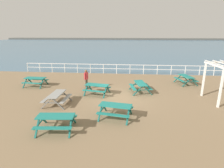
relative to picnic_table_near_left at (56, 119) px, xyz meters
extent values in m
cube|color=#846B4C|center=(2.87, 5.06, -0.68)|extent=(30.00, 24.00, 0.20)
cube|color=#476B84|center=(2.87, 57.81, -0.58)|extent=(142.00, 90.00, 0.01)
cube|color=#4C4C47|center=(2.87, 100.81, -0.58)|extent=(142.00, 6.00, 1.80)
cube|color=white|center=(2.87, 12.81, 0.47)|extent=(23.00, 0.06, 0.06)
cube|color=white|center=(2.87, 12.81, -0.01)|extent=(23.00, 0.05, 0.05)
cylinder|color=white|center=(-8.63, 12.81, -0.06)|extent=(0.07, 0.07, 1.05)
cylinder|color=white|center=(-7.10, 12.81, -0.06)|extent=(0.07, 0.07, 1.05)
cylinder|color=white|center=(-5.57, 12.81, -0.06)|extent=(0.07, 0.07, 1.05)
cylinder|color=white|center=(-4.03, 12.81, -0.06)|extent=(0.07, 0.07, 1.05)
cylinder|color=white|center=(-2.50, 12.81, -0.06)|extent=(0.07, 0.07, 1.05)
cylinder|color=white|center=(-0.97, 12.81, -0.06)|extent=(0.07, 0.07, 1.05)
cylinder|color=white|center=(0.57, 12.81, -0.06)|extent=(0.07, 0.07, 1.05)
cylinder|color=white|center=(2.10, 12.81, -0.06)|extent=(0.07, 0.07, 1.05)
cylinder|color=white|center=(3.63, 12.81, -0.06)|extent=(0.07, 0.07, 1.05)
cylinder|color=white|center=(5.17, 12.81, -0.06)|extent=(0.07, 0.07, 1.05)
cylinder|color=white|center=(6.70, 12.81, -0.06)|extent=(0.07, 0.07, 1.05)
cylinder|color=white|center=(8.23, 12.81, -0.06)|extent=(0.07, 0.07, 1.05)
cylinder|color=white|center=(9.77, 12.81, -0.06)|extent=(0.07, 0.07, 1.05)
cylinder|color=white|center=(11.30, 12.81, -0.06)|extent=(0.07, 0.07, 1.05)
cylinder|color=white|center=(12.83, 12.81, -0.06)|extent=(0.07, 0.07, 1.05)
cube|color=#1E7A70|center=(0.00, 0.00, 0.17)|extent=(1.85, 0.86, 0.05)
cube|color=#1E7A70|center=(-0.05, 0.62, -0.13)|extent=(1.82, 0.42, 0.04)
cube|color=#1E7A70|center=(0.05, -0.62, -0.13)|extent=(1.82, 0.42, 0.04)
cube|color=#165B54|center=(0.74, 0.44, -0.21)|extent=(0.15, 0.80, 0.79)
cube|color=#165B54|center=(0.81, -0.30, -0.21)|extent=(0.15, 0.80, 0.79)
cube|color=#165B54|center=(0.78, 0.07, -0.16)|extent=(0.19, 1.50, 0.04)
cube|color=#165B54|center=(-0.81, 0.30, -0.21)|extent=(0.15, 0.80, 0.79)
cube|color=#165B54|center=(-0.74, -0.44, -0.21)|extent=(0.15, 0.80, 0.79)
cube|color=#165B54|center=(-0.78, -0.07, -0.16)|extent=(0.19, 1.50, 0.04)
cube|color=#1E7A70|center=(1.08, 5.51, 0.17)|extent=(1.91, 1.06, 0.05)
cube|color=#1E7A70|center=(1.21, 6.11, -0.13)|extent=(1.81, 0.63, 0.04)
cube|color=#1E7A70|center=(0.95, 4.90, -0.13)|extent=(1.81, 0.63, 0.04)
cube|color=#165B54|center=(1.93, 5.71, -0.21)|extent=(0.24, 0.79, 0.79)
cube|color=#165B54|center=(1.77, 4.98, -0.21)|extent=(0.24, 0.79, 0.79)
cube|color=#165B54|center=(1.85, 5.34, -0.16)|extent=(0.37, 1.48, 0.04)
cube|color=#165B54|center=(0.40, 6.04, -0.21)|extent=(0.24, 0.79, 0.79)
cube|color=#165B54|center=(0.24, 5.30, -0.21)|extent=(0.24, 0.79, 0.79)
cube|color=#165B54|center=(0.32, 5.67, -0.16)|extent=(0.37, 1.48, 0.04)
cube|color=#1E7A70|center=(8.76, 9.07, 0.17)|extent=(1.13, 1.92, 0.05)
cube|color=#1E7A70|center=(8.16, 8.91, -0.13)|extent=(0.70, 1.81, 0.04)
cube|color=#1E7A70|center=(9.36, 9.22, -0.13)|extent=(0.70, 1.81, 0.04)
cube|color=#165B54|center=(8.20, 9.73, -0.21)|extent=(0.79, 0.27, 0.79)
cube|color=#165B54|center=(8.92, 9.92, -0.21)|extent=(0.79, 0.27, 0.79)
cube|color=#165B54|center=(8.56, 9.82, -0.16)|extent=(1.47, 0.43, 0.04)
cube|color=#165B54|center=(8.59, 8.22, -0.21)|extent=(0.79, 0.27, 0.79)
cube|color=#165B54|center=(9.31, 8.41, -0.21)|extent=(0.79, 0.27, 0.79)
cube|color=#165B54|center=(8.95, 8.31, -0.16)|extent=(1.47, 0.43, 0.04)
cube|color=gray|center=(-1.22, 3.20, 0.17)|extent=(0.71, 1.81, 0.05)
cube|color=gray|center=(-1.84, 3.20, -0.13)|extent=(0.27, 1.80, 0.04)
cube|color=gray|center=(-0.60, 3.19, -0.13)|extent=(0.27, 1.80, 0.04)
cube|color=slate|center=(-1.58, 3.98, -0.21)|extent=(0.79, 0.09, 0.79)
cube|color=slate|center=(-0.83, 3.97, -0.21)|extent=(0.79, 0.09, 0.79)
cube|color=slate|center=(-1.21, 3.98, -0.16)|extent=(1.50, 0.07, 0.04)
cube|color=slate|center=(-1.60, 2.42, -0.21)|extent=(0.79, 0.09, 0.79)
cube|color=slate|center=(-0.85, 2.41, -0.21)|extent=(0.79, 0.09, 0.79)
cube|color=slate|center=(-1.22, 2.42, -0.16)|extent=(1.50, 0.07, 0.04)
cube|color=#1E7A70|center=(2.80, 1.63, 0.17)|extent=(1.89, 1.00, 0.05)
cube|color=#1E7A70|center=(2.91, 2.24, -0.13)|extent=(1.82, 0.56, 0.04)
cube|color=#1E7A70|center=(2.70, 1.02, -0.13)|extent=(1.82, 0.56, 0.04)
cube|color=#165B54|center=(3.64, 1.87, -0.21)|extent=(0.21, 0.79, 0.79)
cube|color=#165B54|center=(3.51, 1.13, -0.21)|extent=(0.21, 0.79, 0.79)
cube|color=#165B54|center=(3.57, 1.50, -0.16)|extent=(0.31, 1.49, 0.04)
cube|color=#165B54|center=(2.10, 2.13, -0.21)|extent=(0.21, 0.79, 0.79)
cube|color=#165B54|center=(1.97, 1.39, -0.21)|extent=(0.21, 0.79, 0.79)
cube|color=#165B54|center=(2.03, 1.76, -0.16)|extent=(0.31, 1.49, 0.04)
cube|color=#1E7A70|center=(-4.73, 7.14, 0.17)|extent=(1.83, 0.78, 0.05)
cube|color=#1E7A70|center=(-4.70, 7.76, -0.13)|extent=(1.81, 0.34, 0.04)
cube|color=#1E7A70|center=(-4.76, 6.52, -0.13)|extent=(1.81, 0.34, 0.04)
cube|color=#165B54|center=(-3.93, 7.48, -0.21)|extent=(0.12, 0.80, 0.79)
cube|color=#165B54|center=(-3.97, 6.73, -0.21)|extent=(0.12, 0.80, 0.79)
cube|color=#165B54|center=(-3.95, 7.11, -0.16)|extent=(0.13, 1.50, 0.04)
cube|color=#165B54|center=(-5.49, 7.55, -0.21)|extent=(0.12, 0.80, 0.79)
cube|color=#165B54|center=(-5.53, 6.80, -0.21)|extent=(0.12, 0.80, 0.79)
cube|color=#165B54|center=(-5.51, 7.18, -0.16)|extent=(0.13, 1.50, 0.04)
cube|color=#1E7A70|center=(4.45, 6.32, 0.17)|extent=(1.03, 1.90, 0.05)
cube|color=#1E7A70|center=(3.84, 6.21, -0.13)|extent=(0.60, 1.82, 0.04)
cube|color=#1E7A70|center=(5.06, 6.44, -0.13)|extent=(0.60, 1.82, 0.04)
cube|color=#165B54|center=(3.93, 7.02, -0.21)|extent=(0.79, 0.23, 0.79)
cube|color=#165B54|center=(4.67, 7.16, -0.21)|extent=(0.79, 0.23, 0.79)
cube|color=#165B54|center=(4.30, 7.09, -0.16)|extent=(1.48, 0.35, 0.04)
cube|color=#165B54|center=(4.23, 5.49, -0.21)|extent=(0.79, 0.23, 0.79)
cube|color=#165B54|center=(4.97, 5.63, -0.21)|extent=(0.79, 0.23, 0.79)
cube|color=#165B54|center=(4.60, 5.56, -0.16)|extent=(1.48, 0.35, 0.04)
cylinder|color=#4C4233|center=(-0.05, 6.64, -0.16)|extent=(0.14, 0.14, 0.85)
cylinder|color=#4C4233|center=(-0.02, 6.82, -0.16)|extent=(0.14, 0.14, 0.85)
cube|color=red|center=(-0.03, 6.73, 0.56)|extent=(0.29, 0.38, 0.58)
cylinder|color=red|center=(-0.08, 6.51, 0.58)|extent=(0.09, 0.09, 0.52)
cylinder|color=red|center=(0.01, 6.94, 0.58)|extent=(0.09, 0.09, 0.52)
sphere|color=brown|center=(-0.03, 6.73, 0.96)|extent=(0.23, 0.23, 0.23)
cube|color=white|center=(9.04, 5.87, 0.67)|extent=(0.12, 0.12, 2.50)
cube|color=white|center=(9.26, 3.68, 0.67)|extent=(0.12, 0.12, 2.50)
cube|color=white|center=(9.15, 4.78, 1.98)|extent=(0.36, 2.44, 0.12)
cube|color=white|center=(10.14, 5.98, 1.98)|extent=(2.44, 0.36, 0.12)
cube|color=white|center=(9.15, 4.78, 2.10)|extent=(0.33, 2.56, 0.04)
cube|color=white|center=(9.70, 4.83, 2.10)|extent=(0.33, 2.56, 0.04)
camera|label=1|loc=(3.48, -7.82, 4.13)|focal=29.36mm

